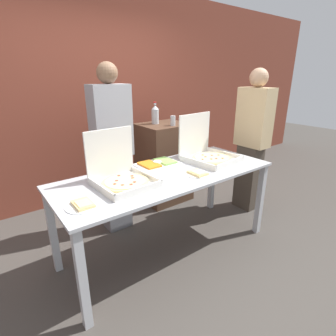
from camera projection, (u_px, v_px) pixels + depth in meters
ground_plane at (168, 248)px, 2.69m from camera, size 16.00×16.00×0.00m
brick_wall_behind at (91, 97)px, 3.49m from camera, size 10.00×0.06×2.80m
buffet_table at (168, 183)px, 2.45m from camera, size 2.07×0.82×0.82m
pizza_box_near_right at (121, 175)px, 2.15m from camera, size 0.46×0.47×0.44m
pizza_box_far_right at (207, 152)px, 2.76m from camera, size 0.52×0.54×0.47m
paper_plate_front_right at (198, 173)px, 2.37m from camera, size 0.21×0.21×0.03m
paper_plate_front_center at (83, 205)px, 1.80m from camera, size 0.25×0.25×0.03m
veggie_tray at (157, 164)px, 2.58m from camera, size 0.42×0.28×0.05m
sideboard_podium at (164, 163)px, 3.60m from camera, size 0.64×0.55×1.07m
soda_bottle at (155, 114)px, 3.40m from camera, size 0.10×0.10×0.28m
soda_can_silver at (173, 121)px, 3.30m from camera, size 0.07×0.07×0.12m
person_guest_cap at (113, 148)px, 2.77m from camera, size 0.40×0.22×1.80m
person_guest_plaid at (252, 139)px, 3.24m from camera, size 0.22×0.40×1.75m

